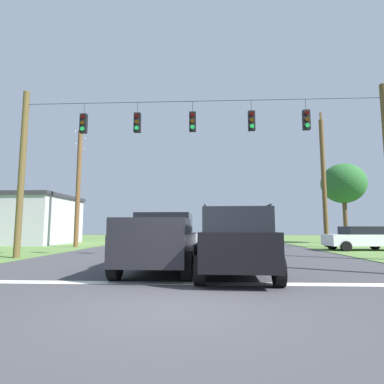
% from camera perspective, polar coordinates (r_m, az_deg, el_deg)
% --- Properties ---
extents(ground_plane, '(120.00, 120.00, 0.00)m').
position_cam_1_polar(ground_plane, '(6.07, -3.31, -20.28)').
color(ground_plane, '#3D3D42').
extents(stop_bar_stripe, '(14.72, 0.45, 0.01)m').
position_cam_1_polar(stop_bar_stripe, '(8.38, -1.55, -16.43)').
color(stop_bar_stripe, white).
rests_on(stop_bar_stripe, ground).
extents(lane_dash_0, '(2.50, 0.15, 0.01)m').
position_cam_1_polar(lane_dash_0, '(14.32, 0.27, -12.34)').
color(lane_dash_0, white).
rests_on(lane_dash_0, ground).
extents(lane_dash_1, '(2.50, 0.15, 0.01)m').
position_cam_1_polar(lane_dash_1, '(20.53, 1.02, -10.60)').
color(lane_dash_1, white).
rests_on(lane_dash_1, ground).
extents(lane_dash_2, '(2.50, 0.15, 0.01)m').
position_cam_1_polar(lane_dash_2, '(28.75, 1.51, -9.45)').
color(lane_dash_2, white).
rests_on(lane_dash_2, ground).
extents(lane_dash_3, '(2.50, 0.15, 0.01)m').
position_cam_1_polar(lane_dash_3, '(37.67, 1.80, -8.77)').
color(lane_dash_3, white).
rests_on(lane_dash_3, ground).
extents(overhead_signal_span, '(17.57, 0.31, 8.17)m').
position_cam_1_polar(overhead_signal_span, '(14.70, 1.24, 5.86)').
color(overhead_signal_span, brown).
rests_on(overhead_signal_span, ground).
extents(pickup_truck, '(2.36, 5.44, 1.95)m').
position_cam_1_polar(pickup_truck, '(10.63, -5.49, -9.09)').
color(pickup_truck, black).
rests_on(pickup_truck, ground).
extents(suv_black, '(2.38, 4.88, 2.05)m').
position_cam_1_polar(suv_black, '(9.55, 7.95, -8.79)').
color(suv_black, black).
rests_on(suv_black, ground).
extents(distant_car_crossing_white, '(4.40, 2.23, 1.52)m').
position_cam_1_polar(distant_car_crossing_white, '(22.46, 28.61, -7.45)').
color(distant_car_crossing_white, silver).
rests_on(distant_car_crossing_white, ground).
extents(distant_car_oncoming, '(4.30, 2.03, 1.52)m').
position_cam_1_polar(distant_car_oncoming, '(20.63, 5.67, -8.36)').
color(distant_car_oncoming, silver).
rests_on(distant_car_oncoming, ground).
extents(utility_pole_mid_right, '(0.34, 1.68, 10.26)m').
position_cam_1_polar(utility_pole_mid_right, '(25.20, 23.09, 1.95)').
color(utility_pole_mid_right, brown).
rests_on(utility_pole_mid_right, ground).
extents(utility_pole_near_left, '(0.33, 1.99, 9.60)m').
position_cam_1_polar(utility_pole_near_left, '(24.84, -20.20, 1.19)').
color(utility_pole_near_left, brown).
rests_on(utility_pole_near_left, ground).
extents(tree_roadside_far_right, '(3.95, 3.95, 7.35)m').
position_cam_1_polar(tree_roadside_far_right, '(31.81, 26.10, 1.38)').
color(tree_roadside_far_right, brown).
rests_on(tree_roadside_far_right, ground).
extents(roadside_store, '(10.48, 8.69, 4.43)m').
position_cam_1_polar(roadside_store, '(32.22, -30.41, -4.37)').
color(roadside_store, '#B2B2B7').
rests_on(roadside_store, ground).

